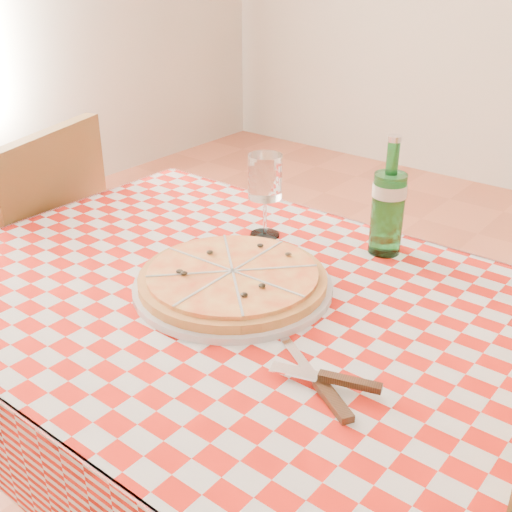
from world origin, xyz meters
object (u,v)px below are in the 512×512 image
at_px(dining_table, 245,343).
at_px(water_bottle, 389,196).
at_px(wine_glass, 265,196).
at_px(chair_far, 34,265).
at_px(pizza_plate, 233,278).

relative_size(dining_table, water_bottle, 4.69).
xyz_separation_m(dining_table, wine_glass, (-0.14, 0.25, 0.19)).
relative_size(dining_table, chair_far, 1.30).
relative_size(dining_table, pizza_plate, 3.13).
distance_m(pizza_plate, water_bottle, 0.37).
xyz_separation_m(pizza_plate, wine_glass, (-0.10, 0.23, 0.07)).
bearing_deg(water_bottle, dining_table, -107.28).
bearing_deg(dining_table, chair_far, 175.21).
distance_m(chair_far, pizza_plate, 0.83).
bearing_deg(pizza_plate, water_bottle, 65.89).
bearing_deg(water_bottle, pizza_plate, -114.11).
xyz_separation_m(dining_table, chair_far, (-0.83, 0.07, -0.13)).
relative_size(chair_far, water_bottle, 3.62).
bearing_deg(wine_glass, dining_table, -59.71).
bearing_deg(wine_glass, pizza_plate, -65.95).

